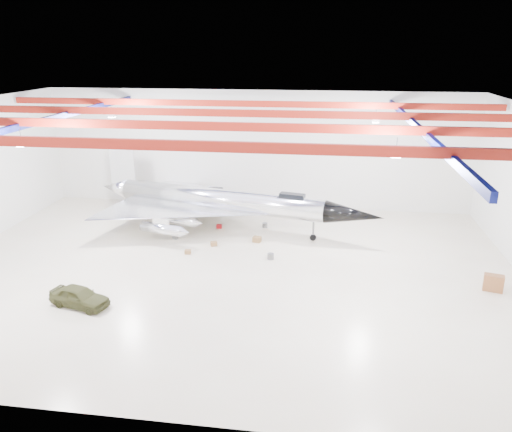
# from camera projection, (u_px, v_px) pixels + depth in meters

# --- Properties ---
(floor) EXTENTS (40.00, 40.00, 0.00)m
(floor) POSITION_uv_depth(u_px,v_px,m) (226.00, 269.00, 34.74)
(floor) COLOR beige
(floor) RESTS_ON ground
(wall_back) EXTENTS (40.00, 0.00, 40.00)m
(wall_back) POSITION_uv_depth(u_px,v_px,m) (256.00, 150.00, 47.03)
(wall_back) COLOR silver
(wall_back) RESTS_ON floor
(ceiling) EXTENTS (40.00, 40.00, 0.00)m
(ceiling) POSITION_uv_depth(u_px,v_px,m) (222.00, 109.00, 31.20)
(ceiling) COLOR #0A0F38
(ceiling) RESTS_ON wall_back
(ceiling_structure) EXTENTS (39.50, 29.50, 1.08)m
(ceiling_structure) POSITION_uv_depth(u_px,v_px,m) (222.00, 120.00, 31.42)
(ceiling_structure) COLOR maroon
(ceiling_structure) RESTS_ON ceiling
(jet_aircraft) EXTENTS (25.15, 17.38, 6.94)m
(jet_aircraft) POSITION_uv_depth(u_px,v_px,m) (219.00, 202.00, 41.99)
(jet_aircraft) COLOR silver
(jet_aircraft) RESTS_ON floor
(jeep) EXTENTS (3.97, 2.35, 1.27)m
(jeep) POSITION_uv_depth(u_px,v_px,m) (79.00, 297.00, 29.64)
(jeep) COLOR #3B3C1E
(jeep) RESTS_ON floor
(desk) EXTENTS (1.30, 0.88, 1.09)m
(desk) POSITION_uv_depth(u_px,v_px,m) (493.00, 283.00, 31.55)
(desk) COLOR brown
(desk) RESTS_ON floor
(crate_ply) EXTENTS (0.47, 0.39, 0.31)m
(crate_ply) POSITION_uv_depth(u_px,v_px,m) (188.00, 252.00, 37.32)
(crate_ply) COLOR olive
(crate_ply) RESTS_ON floor
(toolbox_red) EXTENTS (0.49, 0.40, 0.32)m
(toolbox_red) POSITION_uv_depth(u_px,v_px,m) (219.00, 226.00, 42.61)
(toolbox_red) COLOR #AA1116
(toolbox_red) RESTS_ON floor
(engine_drum) EXTENTS (0.64, 0.64, 0.43)m
(engine_drum) POSITION_uv_depth(u_px,v_px,m) (271.00, 256.00, 36.36)
(engine_drum) COLOR #59595B
(engine_drum) RESTS_ON floor
(parts_bin) EXTENTS (0.72, 0.64, 0.43)m
(parts_bin) POSITION_uv_depth(u_px,v_px,m) (257.00, 239.00, 39.57)
(parts_bin) COLOR olive
(parts_bin) RESTS_ON floor
(crate_small) EXTENTS (0.44, 0.37, 0.27)m
(crate_small) POSITION_uv_depth(u_px,v_px,m) (175.00, 237.00, 40.21)
(crate_small) COLOR #59595B
(crate_small) RESTS_ON floor
(oil_barrel) EXTENTS (0.60, 0.55, 0.34)m
(oil_barrel) POSITION_uv_depth(u_px,v_px,m) (214.00, 244.00, 38.81)
(oil_barrel) COLOR olive
(oil_barrel) RESTS_ON floor
(spares_box) EXTENTS (0.49, 0.49, 0.40)m
(spares_box) POSITION_uv_depth(u_px,v_px,m) (265.00, 225.00, 42.76)
(spares_box) COLOR #59595B
(spares_box) RESTS_ON floor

